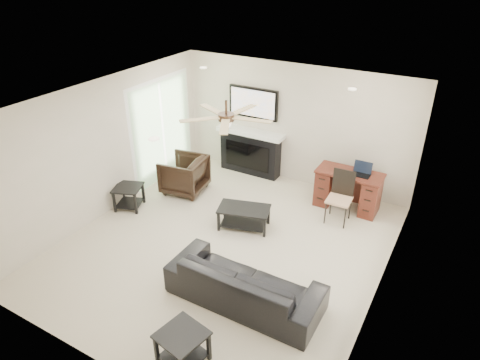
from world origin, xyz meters
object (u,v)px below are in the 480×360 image
at_px(armchair, 184,175).
at_px(desk, 348,190).
at_px(coffee_table, 244,218).
at_px(fireplace_unit, 250,132).
at_px(sofa, 245,283).

xyz_separation_m(armchair, desk, (3.09, 1.02, 0.00)).
bearing_deg(desk, coffee_table, -131.62).
bearing_deg(fireplace_unit, coffee_table, -64.34).
bearing_deg(sofa, desk, -98.56).
xyz_separation_m(sofa, coffee_table, (-0.90, 1.60, -0.12)).
xyz_separation_m(armchair, fireplace_unit, (0.76, 1.41, 0.58)).
bearing_deg(desk, fireplace_unit, 170.50).
bearing_deg(coffee_table, desk, 32.01).
relative_size(fireplace_unit, desk, 1.57).
bearing_deg(sofa, coffee_table, -60.40).
height_order(armchair, desk, desk).
bearing_deg(armchair, coffee_table, 63.85).
bearing_deg(fireplace_unit, desk, -9.50).
height_order(sofa, coffee_table, sofa).
relative_size(armchair, desk, 0.68).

